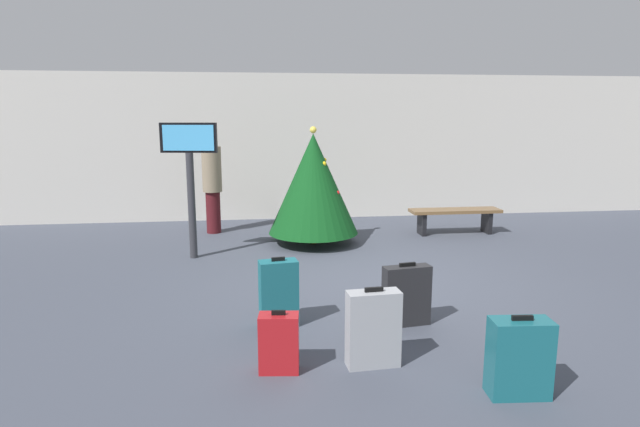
# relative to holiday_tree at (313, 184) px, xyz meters

# --- Properties ---
(ground_plane) EXTENTS (16.00, 16.00, 0.00)m
(ground_plane) POSITION_rel_holiday_tree_xyz_m (0.62, -2.32, -1.07)
(ground_plane) COLOR #424754
(back_wall) EXTENTS (16.00, 0.20, 3.13)m
(back_wall) POSITION_rel_holiday_tree_xyz_m (0.62, 2.45, 0.49)
(back_wall) COLOR beige
(back_wall) RESTS_ON ground_plane
(holiday_tree) EXTENTS (1.58, 1.58, 2.07)m
(holiday_tree) POSITION_rel_holiday_tree_xyz_m (0.00, 0.00, 0.00)
(holiday_tree) COLOR #4C3319
(holiday_tree) RESTS_ON ground_plane
(flight_info_kiosk) EXTENTS (0.88, 0.22, 2.14)m
(flight_info_kiosk) POSITION_rel_holiday_tree_xyz_m (-2.01, -0.68, 0.41)
(flight_info_kiosk) COLOR #333338
(flight_info_kiosk) RESTS_ON ground_plane
(waiting_bench) EXTENTS (1.74, 0.44, 0.48)m
(waiting_bench) POSITION_rel_holiday_tree_xyz_m (2.79, 0.46, -0.71)
(waiting_bench) COLOR brown
(waiting_bench) RESTS_ON ground_plane
(traveller_0) EXTENTS (0.40, 0.40, 1.87)m
(traveller_0) POSITION_rel_holiday_tree_xyz_m (-1.82, 1.13, -0.09)
(traveller_0) COLOR #4C1419
(traveller_0) RESTS_ON ground_plane
(suitcase_0) EXTENTS (0.37, 0.24, 0.57)m
(suitcase_0) POSITION_rel_holiday_tree_xyz_m (-0.83, -4.65, -0.81)
(suitcase_0) COLOR #B2191E
(suitcase_0) RESTS_ON ground_plane
(suitcase_1) EXTENTS (0.54, 0.24, 0.70)m
(suitcase_1) POSITION_rel_holiday_tree_xyz_m (0.59, -3.76, -0.74)
(suitcase_1) COLOR #232326
(suitcase_1) RESTS_ON ground_plane
(suitcase_2) EXTENTS (0.43, 0.27, 0.77)m
(suitcase_2) POSITION_rel_holiday_tree_xyz_m (-0.78, -3.61, -0.71)
(suitcase_2) COLOR #19606B
(suitcase_2) RESTS_ON ground_plane
(suitcase_3) EXTENTS (0.50, 0.28, 0.69)m
(suitcase_3) POSITION_rel_holiday_tree_xyz_m (1.08, -5.30, -0.75)
(suitcase_3) COLOR #19606B
(suitcase_3) RESTS_ON ground_plane
(suitcase_4) EXTENTS (0.49, 0.23, 0.75)m
(suitcase_4) POSITION_rel_holiday_tree_xyz_m (0.02, -4.65, -0.72)
(suitcase_4) COLOR #9EA0A5
(suitcase_4) RESTS_ON ground_plane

